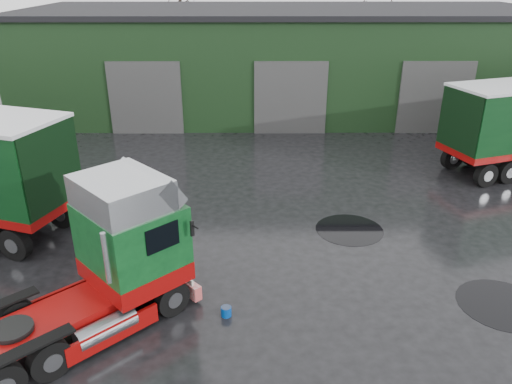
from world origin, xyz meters
The scene contains 9 objects.
ground centered at (0.00, 0.00, 0.00)m, with size 100.00×100.00×0.00m, color black.
warehouse centered at (2.00, 20.00, 3.16)m, with size 32.40×12.40×6.30m.
hero_tractor centered at (-4.50, -3.00, 1.94)m, with size 2.66×6.26×3.89m, color #0D421A, non-canonical shape.
wash_bucket centered at (-0.77, -2.34, 0.13)m, with size 0.29×0.29×0.27m, color navy.
tree_back_a centered at (-6.00, 30.00, 4.75)m, with size 4.40×4.40×9.50m, color black, non-canonical shape.
tree_back_b centered at (10.00, 30.00, 3.75)m, with size 4.40×4.40×7.50m, color black, non-canonical shape.
puddle_0 centered at (-3.75, -1.63, 0.00)m, with size 2.61×2.61×0.01m, color black.
puddle_1 centered at (3.40, 2.47, 0.00)m, with size 2.42×2.42×0.01m, color black.
puddle_3 centered at (6.90, -1.90, 0.00)m, with size 2.46×2.46×0.01m, color black.
Camera 1 is at (-0.01, -13.24, 8.56)m, focal length 35.00 mm.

